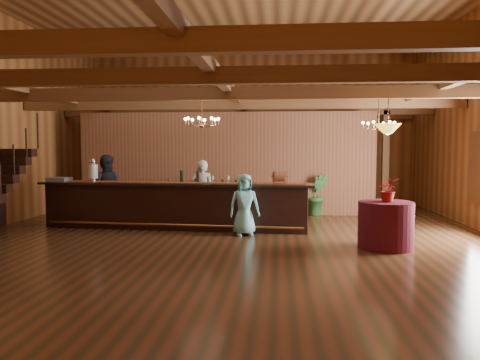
# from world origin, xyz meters

# --- Properties ---
(floor) EXTENTS (14.00, 14.00, 0.00)m
(floor) POSITION_xyz_m (0.00, 0.00, 0.00)
(floor) COLOR brown
(floor) RESTS_ON ground
(wall_back) EXTENTS (12.00, 0.10, 5.50)m
(wall_back) POSITION_xyz_m (0.00, 7.00, 2.75)
(wall_back) COLOR #B67737
(wall_back) RESTS_ON floor
(wall_front) EXTENTS (12.00, 0.10, 5.50)m
(wall_front) POSITION_xyz_m (0.00, -7.00, 2.75)
(wall_front) COLOR #B67737
(wall_front) RESTS_ON floor
(beam_grid) EXTENTS (11.90, 13.90, 0.39)m
(beam_grid) POSITION_xyz_m (0.00, 0.51, 3.24)
(beam_grid) COLOR brown
(beam_grid) RESTS_ON wall_left
(support_posts) EXTENTS (9.20, 10.20, 3.20)m
(support_posts) POSITION_xyz_m (0.00, -0.50, 1.60)
(support_posts) COLOR brown
(support_posts) RESTS_ON floor
(partition_wall) EXTENTS (9.00, 0.18, 3.10)m
(partition_wall) POSITION_xyz_m (-0.50, 3.50, 1.55)
(partition_wall) COLOR brown
(partition_wall) RESTS_ON floor
(window_right_back) EXTENTS (0.12, 1.05, 1.75)m
(window_right_back) POSITION_xyz_m (5.95, 1.00, 1.55)
(window_right_back) COLOR white
(window_right_back) RESTS_ON wall_right
(backroom_boxes) EXTENTS (4.10, 0.60, 1.10)m
(backroom_boxes) POSITION_xyz_m (-0.29, 5.50, 0.53)
(backroom_boxes) COLOR black
(backroom_boxes) RESTS_ON floor
(tasting_bar) EXTENTS (6.97, 1.39, 1.17)m
(tasting_bar) POSITION_xyz_m (-1.47, 0.78, 0.59)
(tasting_bar) COLOR black
(tasting_bar) RESTS_ON floor
(beverage_dispenser) EXTENTS (0.26, 0.26, 0.60)m
(beverage_dispenser) POSITION_xyz_m (-3.66, 1.00, 1.44)
(beverage_dispenser) COLOR silver
(beverage_dispenser) RESTS_ON tasting_bar
(glass_rack_tray) EXTENTS (0.50, 0.50, 0.10)m
(glass_rack_tray) POSITION_xyz_m (-4.54, 0.96, 1.20)
(glass_rack_tray) COLOR gray
(glass_rack_tray) RESTS_ON tasting_bar
(raffle_drum) EXTENTS (0.34, 0.24, 0.30)m
(raffle_drum) POSITION_xyz_m (1.15, 0.54, 1.33)
(raffle_drum) COLOR #A55830
(raffle_drum) RESTS_ON tasting_bar
(bar_bottle_0) EXTENTS (0.07, 0.07, 0.30)m
(bar_bottle_0) POSITION_xyz_m (-1.32, 0.91, 1.30)
(bar_bottle_0) COLOR black
(bar_bottle_0) RESTS_ON tasting_bar
(bar_bottle_1) EXTENTS (0.07, 0.07, 0.30)m
(bar_bottle_1) POSITION_xyz_m (-0.90, 0.88, 1.30)
(bar_bottle_1) COLOR black
(bar_bottle_1) RESTS_ON tasting_bar
(backbar_shelf) EXTENTS (2.84, 0.50, 0.80)m
(backbar_shelf) POSITION_xyz_m (-0.95, 3.09, 0.40)
(backbar_shelf) COLOR black
(backbar_shelf) RESTS_ON floor
(round_table) EXTENTS (1.09, 1.09, 0.95)m
(round_table) POSITION_xyz_m (3.27, -1.16, 0.47)
(round_table) COLOR #48121D
(round_table) RESTS_ON floor
(chandelier_left) EXTENTS (0.80, 0.80, 0.73)m
(chandelier_left) POSITION_xyz_m (-0.65, 0.03, 2.63)
(chandelier_left) COLOR tan
(chandelier_left) RESTS_ON beam_grid
(chandelier_right) EXTENTS (0.80, 0.80, 0.77)m
(chandelier_right) POSITION_xyz_m (3.57, 1.16, 2.59)
(chandelier_right) COLOR tan
(chandelier_right) RESTS_ON beam_grid
(pendant_lamp) EXTENTS (0.52, 0.52, 0.90)m
(pendant_lamp) POSITION_xyz_m (3.27, -1.16, 2.40)
(pendant_lamp) COLOR tan
(pendant_lamp) RESTS_ON beam_grid
(bartender) EXTENTS (0.64, 0.44, 1.71)m
(bartender) POSITION_xyz_m (-0.89, 1.51, 0.85)
(bartender) COLOR silver
(bartender) RESTS_ON floor
(staff_second) EXTENTS (1.01, 0.85, 1.83)m
(staff_second) POSITION_xyz_m (-3.54, 1.57, 0.92)
(staff_second) COLOR #252232
(staff_second) RESTS_ON floor
(guest) EXTENTS (0.79, 0.62, 1.43)m
(guest) POSITION_xyz_m (0.34, 0.02, 0.71)
(guest) COLOR #83DCE8
(guest) RESTS_ON floor
(floor_plant) EXTENTS (0.69, 0.56, 1.23)m
(floor_plant) POSITION_xyz_m (2.28, 3.40, 0.62)
(floor_plant) COLOR #316A2F
(floor_plant) RESTS_ON floor
(table_flowers) EXTENTS (0.46, 0.41, 0.48)m
(table_flowers) POSITION_xyz_m (3.30, -1.20, 1.19)
(table_flowers) COLOR #A11815
(table_flowers) RESTS_ON round_table
(table_vase) EXTENTS (0.18, 0.18, 0.29)m
(table_vase) POSITION_xyz_m (3.30, -1.01, 1.09)
(table_vase) COLOR tan
(table_vase) RESTS_ON round_table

